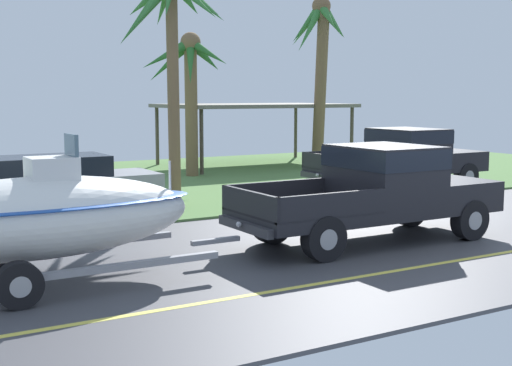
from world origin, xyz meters
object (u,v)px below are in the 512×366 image
boat_on_trailer (36,217)px  palm_tree_near_right (189,74)px  palm_tree_near_left (320,45)px  palm_tree_mid (171,19)px  parked_pickup_background (407,155)px  carport_awning (254,107)px  parked_sedan_near (58,184)px  pickup_truck_towing (382,188)px

boat_on_trailer → palm_tree_near_right: (7.94, 11.61, 2.50)m
palm_tree_near_left → palm_tree_mid: (-8.50, -5.53, 0.03)m
palm_tree_near_right → parked_pickup_background: bearing=-55.3°
parked_pickup_background → boat_on_trailer: bearing=-156.2°
boat_on_trailer → carport_awning: carport_awning is taller
palm_tree_near_right → palm_tree_mid: bearing=-118.8°
parked_sedan_near → carport_awning: 12.12m
boat_on_trailer → parked_pickup_background: 13.38m
boat_on_trailer → palm_tree_near_left: palm_tree_near_left is taller
palm_tree_near_left → palm_tree_near_right: size_ratio=1.31×
parked_sedan_near → boat_on_trailer: bearing=-107.2°
parked_pickup_background → palm_tree_near_right: (-4.30, 6.21, 2.53)m
pickup_truck_towing → boat_on_trailer: 6.64m
boat_on_trailer → carport_awning: size_ratio=0.85×
pickup_truck_towing → boat_on_trailer: size_ratio=0.93×
boat_on_trailer → parked_pickup_background: size_ratio=1.05×
palm_tree_near_right → palm_tree_near_left: bearing=-2.9°
carport_awning → palm_tree_near_left: (1.49, -2.34, 2.31)m
pickup_truck_towing → palm_tree_mid: bearing=108.0°
palm_tree_near_right → palm_tree_mid: (-3.19, -5.80, 1.15)m
parked_sedan_near → palm_tree_mid: bearing=-16.8°
pickup_truck_towing → parked_sedan_near: size_ratio=1.17×
parked_sedan_near → palm_tree_mid: size_ratio=0.81×
boat_on_trailer → parked_pickup_background: boat_on_trailer is taller
parked_sedan_near → palm_tree_near_right: palm_tree_near_right is taller
pickup_truck_towing → palm_tree_near_left: bearing=59.8°
parked_pickup_background → palm_tree_near_right: size_ratio=1.16×
parked_sedan_near → parked_pickup_background: bearing=-6.8°
pickup_truck_towing → palm_tree_near_left: size_ratio=0.87×
carport_awning → palm_tree_near_left: size_ratio=1.10×
palm_tree_near_left → palm_tree_near_right: bearing=177.1°
boat_on_trailer → pickup_truck_towing: bearing=-0.0°
boat_on_trailer → carport_awning: bearing=49.3°
parked_pickup_background → pickup_truck_towing: bearing=-136.0°
palm_tree_mid → palm_tree_near_left: bearing=33.1°
parked_sedan_near → palm_tree_mid: palm_tree_mid is taller
pickup_truck_towing → boat_on_trailer: (-6.64, 0.00, 0.02)m
carport_awning → palm_tree_near_left: bearing=-57.4°
palm_tree_near_left → palm_tree_mid: bearing=-146.9°
pickup_truck_towing → carport_awning: (5.12, 13.68, 1.33)m
boat_on_trailer → palm_tree_near_right: 14.29m
parked_pickup_background → palm_tree_near_left: palm_tree_near_left is taller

